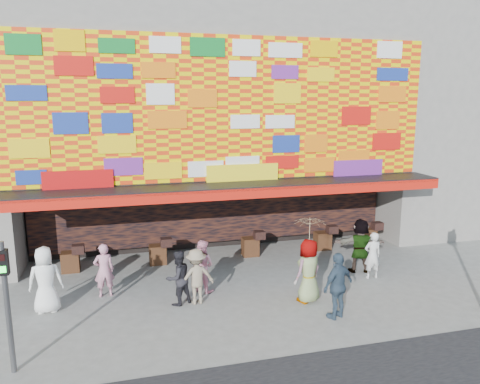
{
  "coord_description": "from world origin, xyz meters",
  "views": [
    {
      "loc": [
        -3.78,
        -11.81,
        5.95
      ],
      "look_at": [
        -0.1,
        2.0,
        3.05
      ],
      "focal_mm": 35.0,
      "sensor_mm": 36.0,
      "label": 1
    }
  ],
  "objects_px": {
    "signal_left": "(6,293)",
    "ped_a": "(45,280)",
    "ped_i": "(202,266)",
    "ped_f": "(360,245)",
    "ped_d": "(196,276)",
    "ped_g": "(308,271)",
    "ped_b": "(104,270)",
    "ped_e": "(338,286)",
    "ped_c": "(178,278)",
    "parasol": "(310,232)",
    "ped_h": "(373,255)"
  },
  "relations": [
    {
      "from": "signal_left",
      "to": "ped_a",
      "type": "height_order",
      "value": "signal_left"
    },
    {
      "from": "ped_i",
      "to": "ped_f",
      "type": "bearing_deg",
      "value": -134.57
    },
    {
      "from": "signal_left",
      "to": "ped_d",
      "type": "height_order",
      "value": "signal_left"
    },
    {
      "from": "ped_g",
      "to": "ped_d",
      "type": "bearing_deg",
      "value": -36.62
    },
    {
      "from": "ped_b",
      "to": "ped_g",
      "type": "height_order",
      "value": "ped_g"
    },
    {
      "from": "ped_b",
      "to": "ped_d",
      "type": "xyz_separation_m",
      "value": [
        2.61,
        -1.21,
        -0.0
      ]
    },
    {
      "from": "signal_left",
      "to": "ped_b",
      "type": "xyz_separation_m",
      "value": [
        1.89,
        3.66,
        -1.03
      ]
    },
    {
      "from": "signal_left",
      "to": "ped_g",
      "type": "height_order",
      "value": "signal_left"
    },
    {
      "from": "ped_f",
      "to": "ped_i",
      "type": "height_order",
      "value": "ped_f"
    },
    {
      "from": "ped_a",
      "to": "ped_f",
      "type": "height_order",
      "value": "ped_a"
    },
    {
      "from": "ped_b",
      "to": "ped_e",
      "type": "bearing_deg",
      "value": 146.33
    },
    {
      "from": "ped_f",
      "to": "ped_g",
      "type": "distance_m",
      "value": 3.23
    },
    {
      "from": "ped_b",
      "to": "ped_f",
      "type": "xyz_separation_m",
      "value": [
        8.51,
        -0.15,
        0.12
      ]
    },
    {
      "from": "ped_f",
      "to": "ped_a",
      "type": "bearing_deg",
      "value": 17.62
    },
    {
      "from": "ped_c",
      "to": "ped_f",
      "type": "height_order",
      "value": "ped_f"
    },
    {
      "from": "ped_f",
      "to": "parasol",
      "type": "xyz_separation_m",
      "value": [
        -2.68,
        -1.79,
        1.19
      ]
    },
    {
      "from": "ped_g",
      "to": "parasol",
      "type": "height_order",
      "value": "parasol"
    },
    {
      "from": "ped_a",
      "to": "ped_i",
      "type": "height_order",
      "value": "ped_a"
    },
    {
      "from": "signal_left",
      "to": "ped_i",
      "type": "height_order",
      "value": "signal_left"
    },
    {
      "from": "ped_b",
      "to": "ped_e",
      "type": "xyz_separation_m",
      "value": [
        6.18,
        -3.13,
        0.1
      ]
    },
    {
      "from": "ped_h",
      "to": "parasol",
      "type": "distance_m",
      "value": 3.31
    },
    {
      "from": "ped_h",
      "to": "parasol",
      "type": "relative_size",
      "value": 0.87
    },
    {
      "from": "signal_left",
      "to": "ped_h",
      "type": "distance_m",
      "value": 10.95
    },
    {
      "from": "ped_d",
      "to": "ped_e",
      "type": "xyz_separation_m",
      "value": [
        3.57,
        -1.91,
        0.11
      ]
    },
    {
      "from": "parasol",
      "to": "ped_i",
      "type": "bearing_deg",
      "value": 151.15
    },
    {
      "from": "ped_a",
      "to": "ped_g",
      "type": "height_order",
      "value": "same"
    },
    {
      "from": "ped_e",
      "to": "parasol",
      "type": "bearing_deg",
      "value": -96.5
    },
    {
      "from": "ped_d",
      "to": "parasol",
      "type": "distance_m",
      "value": 3.54
    },
    {
      "from": "ped_i",
      "to": "parasol",
      "type": "bearing_deg",
      "value": -165.51
    },
    {
      "from": "signal_left",
      "to": "ped_e",
      "type": "distance_m",
      "value": 8.14
    },
    {
      "from": "ped_c",
      "to": "ped_f",
      "type": "xyz_separation_m",
      "value": [
        6.41,
        0.99,
        0.13
      ]
    },
    {
      "from": "ped_a",
      "to": "ped_d",
      "type": "bearing_deg",
      "value": 168.97
    },
    {
      "from": "ped_a",
      "to": "ped_h",
      "type": "height_order",
      "value": "ped_a"
    },
    {
      "from": "ped_e",
      "to": "ped_f",
      "type": "bearing_deg",
      "value": -151.33
    },
    {
      "from": "ped_d",
      "to": "ped_e",
      "type": "relative_size",
      "value": 0.88
    },
    {
      "from": "ped_d",
      "to": "ped_e",
      "type": "distance_m",
      "value": 4.05
    },
    {
      "from": "ped_g",
      "to": "ped_h",
      "type": "height_order",
      "value": "ped_g"
    },
    {
      "from": "ped_c",
      "to": "ped_f",
      "type": "bearing_deg",
      "value": 161.49
    },
    {
      "from": "ped_a",
      "to": "ped_b",
      "type": "xyz_separation_m",
      "value": [
        1.56,
        0.68,
        -0.12
      ]
    },
    {
      "from": "ped_g",
      "to": "parasol",
      "type": "distance_m",
      "value": 1.18
    },
    {
      "from": "signal_left",
      "to": "ped_a",
      "type": "bearing_deg",
      "value": 83.59
    },
    {
      "from": "ped_a",
      "to": "ped_e",
      "type": "height_order",
      "value": "ped_a"
    },
    {
      "from": "signal_left",
      "to": "ped_e",
      "type": "bearing_deg",
      "value": 3.82
    },
    {
      "from": "signal_left",
      "to": "ped_c",
      "type": "distance_m",
      "value": 4.83
    },
    {
      "from": "signal_left",
      "to": "ped_h",
      "type": "height_order",
      "value": "signal_left"
    },
    {
      "from": "ped_f",
      "to": "ped_i",
      "type": "distance_m",
      "value": 5.57
    },
    {
      "from": "ped_b",
      "to": "ped_g",
      "type": "relative_size",
      "value": 0.87
    },
    {
      "from": "ped_c",
      "to": "ped_d",
      "type": "height_order",
      "value": "ped_d"
    },
    {
      "from": "ped_f",
      "to": "ped_i",
      "type": "bearing_deg",
      "value": 16.67
    },
    {
      "from": "ped_d",
      "to": "ped_f",
      "type": "xyz_separation_m",
      "value": [
        5.89,
        1.06,
        0.12
      ]
    }
  ]
}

